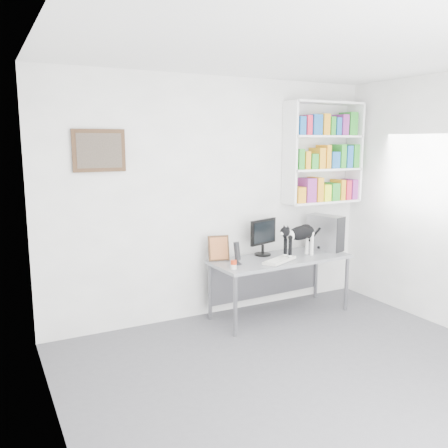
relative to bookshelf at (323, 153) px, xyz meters
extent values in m
cube|color=#55555B|center=(-1.40, -1.85, -1.85)|extent=(4.00, 4.00, 0.01)
cube|color=white|center=(-1.40, -1.85, 0.85)|extent=(4.00, 4.00, 0.01)
cube|color=white|center=(-1.40, 0.15, -0.50)|extent=(4.00, 0.01, 2.70)
cube|color=white|center=(-3.40, -1.85, -0.50)|extent=(0.01, 4.00, 2.70)
cube|color=white|center=(0.00, 0.00, 0.00)|extent=(1.03, 0.28, 1.24)
cube|color=#462C16|center=(-2.70, 0.12, 0.05)|extent=(0.52, 0.04, 0.42)
cube|color=gray|center=(-0.78, -0.27, -1.51)|extent=(1.66, 0.71, 0.68)
cube|color=black|center=(-0.90, -0.07, -0.95)|extent=(0.45, 0.31, 0.43)
cube|color=beige|center=(-0.90, -0.42, -1.15)|extent=(0.48, 0.35, 0.03)
cube|color=#B0B0B5|center=(-0.08, -0.18, -0.95)|extent=(0.31, 0.47, 0.43)
cylinder|color=black|center=(-1.37, -0.30, -1.04)|extent=(0.14, 0.14, 0.25)
cube|color=#462C16|center=(-1.47, -0.06, -1.02)|extent=(0.25, 0.15, 0.29)
cylinder|color=red|center=(-1.49, -0.45, -1.12)|extent=(0.08, 0.08, 0.09)
camera|label=1|loc=(-3.78, -4.64, 0.14)|focal=38.00mm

